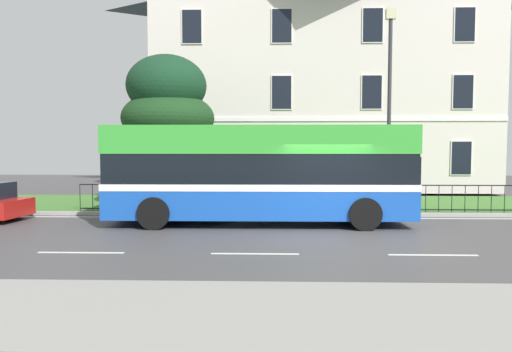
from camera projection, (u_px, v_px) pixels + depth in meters
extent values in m
cube|color=#464446|center=(333.00, 240.00, 12.40)|extent=(60.00, 56.00, 0.06)
cube|color=silver|center=(319.00, 218.00, 16.04)|extent=(54.00, 0.14, 0.01)
cube|color=silver|center=(81.00, 252.00, 10.78)|extent=(2.00, 0.12, 0.01)
cube|color=silver|center=(255.00, 254.00, 10.66)|extent=(2.00, 0.12, 0.01)
cube|color=silver|center=(433.00, 255.00, 10.54)|extent=(2.00, 0.12, 0.01)
cube|color=#9E9E99|center=(317.00, 214.00, 16.50)|extent=(57.00, 0.24, 0.12)
cube|color=#437630|center=(310.00, 204.00, 19.46)|extent=(57.00, 5.68, 0.12)
cube|color=gray|center=(383.00, 312.00, 6.91)|extent=(57.00, 3.00, 0.01)
cube|color=silver|center=(316.00, 98.00, 28.03)|extent=(17.61, 10.04, 10.44)
cube|color=white|center=(326.00, 119.00, 23.09)|extent=(17.61, 0.06, 0.20)
cube|color=#2D333D|center=(326.00, 171.00, 23.24)|extent=(1.10, 0.06, 2.20)
cube|color=white|center=(193.00, 158.00, 23.40)|extent=(1.04, 0.04, 1.70)
cube|color=black|center=(193.00, 158.00, 23.38)|extent=(0.94, 0.03, 1.60)
cube|color=white|center=(281.00, 158.00, 23.27)|extent=(1.04, 0.04, 1.70)
cube|color=black|center=(281.00, 158.00, 23.25)|extent=(0.94, 0.03, 1.60)
cube|color=white|center=(371.00, 158.00, 23.13)|extent=(1.04, 0.04, 1.70)
cube|color=black|center=(371.00, 158.00, 23.11)|extent=(0.94, 0.03, 1.60)
cube|color=white|center=(461.00, 158.00, 23.00)|extent=(1.04, 0.04, 1.70)
cube|color=black|center=(461.00, 158.00, 22.98)|extent=(0.94, 0.03, 1.60)
cube|color=white|center=(192.00, 93.00, 23.20)|extent=(1.04, 0.04, 1.70)
cube|color=black|center=(192.00, 93.00, 23.18)|extent=(0.94, 0.03, 1.60)
cube|color=white|center=(282.00, 92.00, 23.07)|extent=(1.04, 0.04, 1.70)
cube|color=black|center=(282.00, 92.00, 23.05)|extent=(0.94, 0.03, 1.60)
cube|color=white|center=(372.00, 92.00, 22.93)|extent=(1.04, 0.04, 1.70)
cube|color=black|center=(372.00, 92.00, 22.91)|extent=(0.94, 0.03, 1.60)
cube|color=white|center=(463.00, 92.00, 22.80)|extent=(1.04, 0.04, 1.70)
cube|color=black|center=(463.00, 92.00, 22.78)|extent=(0.94, 0.03, 1.60)
cube|color=white|center=(192.00, 27.00, 23.00)|extent=(1.04, 0.04, 1.70)
cube|color=black|center=(192.00, 26.00, 22.98)|extent=(0.94, 0.03, 1.60)
cube|color=white|center=(282.00, 26.00, 22.87)|extent=(1.04, 0.04, 1.70)
cube|color=black|center=(282.00, 26.00, 22.85)|extent=(0.94, 0.03, 1.60)
cube|color=white|center=(373.00, 25.00, 22.74)|extent=(1.04, 0.04, 1.70)
cube|color=black|center=(373.00, 25.00, 22.72)|extent=(0.94, 0.03, 1.60)
cube|color=white|center=(465.00, 24.00, 22.60)|extent=(1.04, 0.04, 1.70)
cube|color=black|center=(465.00, 24.00, 22.58)|extent=(0.94, 0.03, 1.60)
cube|color=black|center=(348.00, 185.00, 16.69)|extent=(19.28, 0.04, 0.04)
cube|color=black|center=(347.00, 209.00, 16.74)|extent=(19.28, 0.04, 0.04)
cylinder|color=black|center=(80.00, 198.00, 17.01)|extent=(0.02, 0.02, 0.95)
cylinder|color=black|center=(93.00, 198.00, 16.99)|extent=(0.02, 0.02, 0.95)
cylinder|color=black|center=(105.00, 198.00, 16.98)|extent=(0.02, 0.02, 0.95)
cylinder|color=black|center=(118.00, 198.00, 16.96)|extent=(0.02, 0.02, 0.95)
cylinder|color=black|center=(130.00, 198.00, 16.95)|extent=(0.02, 0.02, 0.95)
cylinder|color=black|center=(143.00, 198.00, 16.94)|extent=(0.02, 0.02, 0.95)
cylinder|color=black|center=(156.00, 198.00, 16.92)|extent=(0.02, 0.02, 0.95)
cylinder|color=black|center=(168.00, 198.00, 16.91)|extent=(0.02, 0.02, 0.95)
cylinder|color=black|center=(181.00, 198.00, 16.90)|extent=(0.02, 0.02, 0.95)
cylinder|color=black|center=(194.00, 198.00, 16.88)|extent=(0.02, 0.02, 0.95)
cylinder|color=black|center=(206.00, 198.00, 16.87)|extent=(0.02, 0.02, 0.95)
cylinder|color=black|center=(219.00, 198.00, 16.85)|extent=(0.02, 0.02, 0.95)
cylinder|color=black|center=(232.00, 198.00, 16.84)|extent=(0.02, 0.02, 0.95)
cylinder|color=black|center=(245.00, 198.00, 16.83)|extent=(0.02, 0.02, 0.95)
cylinder|color=black|center=(257.00, 198.00, 16.81)|extent=(0.02, 0.02, 0.95)
cylinder|color=black|center=(270.00, 198.00, 16.80)|extent=(0.02, 0.02, 0.95)
cylinder|color=black|center=(283.00, 198.00, 16.78)|extent=(0.02, 0.02, 0.95)
cylinder|color=black|center=(296.00, 198.00, 16.77)|extent=(0.02, 0.02, 0.95)
cylinder|color=black|center=(309.00, 198.00, 16.76)|extent=(0.02, 0.02, 0.95)
cylinder|color=black|center=(322.00, 198.00, 16.74)|extent=(0.02, 0.02, 0.95)
cylinder|color=black|center=(335.00, 198.00, 16.73)|extent=(0.02, 0.02, 0.95)
cylinder|color=black|center=(348.00, 198.00, 16.72)|extent=(0.02, 0.02, 0.95)
cylinder|color=black|center=(360.00, 198.00, 16.70)|extent=(0.02, 0.02, 0.95)
cylinder|color=black|center=(373.00, 198.00, 16.69)|extent=(0.02, 0.02, 0.95)
cylinder|color=black|center=(386.00, 199.00, 16.67)|extent=(0.02, 0.02, 0.95)
cylinder|color=black|center=(400.00, 199.00, 16.66)|extent=(0.02, 0.02, 0.95)
cylinder|color=black|center=(413.00, 199.00, 16.65)|extent=(0.02, 0.02, 0.95)
cylinder|color=black|center=(426.00, 199.00, 16.63)|extent=(0.02, 0.02, 0.95)
cylinder|color=black|center=(439.00, 199.00, 16.62)|extent=(0.02, 0.02, 0.95)
cylinder|color=black|center=(452.00, 199.00, 16.60)|extent=(0.02, 0.02, 0.95)
cylinder|color=black|center=(465.00, 199.00, 16.59)|extent=(0.02, 0.02, 0.95)
cylinder|color=black|center=(478.00, 199.00, 16.58)|extent=(0.02, 0.02, 0.95)
cylinder|color=black|center=(491.00, 199.00, 16.56)|extent=(0.02, 0.02, 0.95)
cylinder|color=black|center=(505.00, 199.00, 16.55)|extent=(0.02, 0.02, 0.95)
cylinder|color=#423328|center=(164.00, 188.00, 19.37)|extent=(0.50, 0.50, 1.23)
ellipsoid|color=#123423|center=(169.00, 182.00, 19.53)|extent=(4.41, 4.41, 2.29)
ellipsoid|color=#114224|center=(162.00, 150.00, 19.16)|extent=(4.23, 4.23, 2.59)
ellipsoid|color=#193B1A|center=(168.00, 118.00, 19.07)|extent=(3.75, 3.75, 2.16)
ellipsoid|color=#153620|center=(167.00, 86.00, 18.95)|extent=(3.21, 3.21, 2.47)
cube|color=blue|center=(260.00, 199.00, 14.89)|extent=(9.36, 2.56, 1.01)
cube|color=white|center=(260.00, 185.00, 14.86)|extent=(9.38, 2.58, 0.20)
cube|color=black|center=(260.00, 168.00, 14.83)|extent=(9.28, 2.52, 0.95)
cube|color=green|center=(260.00, 140.00, 14.77)|extent=(9.36, 2.56, 0.84)
cube|color=black|center=(409.00, 170.00, 14.72)|extent=(0.07, 2.10, 0.88)
cube|color=black|center=(410.00, 141.00, 14.66)|extent=(0.07, 1.80, 0.54)
cylinder|color=silver|center=(401.00, 206.00, 15.59)|extent=(0.04, 0.20, 0.20)
cylinder|color=silver|center=(417.00, 212.00, 13.99)|extent=(0.04, 0.20, 0.20)
cylinder|color=black|center=(350.00, 204.00, 16.03)|extent=(0.96, 0.31, 0.96)
cylinder|color=black|center=(365.00, 214.00, 13.63)|extent=(0.96, 0.31, 0.96)
cylinder|color=black|center=(171.00, 203.00, 16.18)|extent=(0.96, 0.31, 0.96)
cylinder|color=black|center=(154.00, 213.00, 13.78)|extent=(0.96, 0.31, 0.96)
cylinder|color=black|center=(14.00, 209.00, 16.11)|extent=(0.61, 0.24, 0.60)
cylinder|color=#333338|center=(389.00, 116.00, 17.11)|extent=(0.14, 0.14, 6.89)
cube|color=beige|center=(391.00, 14.00, 16.89)|extent=(0.36, 0.24, 0.36)
cylinder|color=#23472D|center=(186.00, 197.00, 17.38)|extent=(0.50, 0.50, 0.94)
ellipsoid|color=black|center=(186.00, 182.00, 17.35)|extent=(0.51, 0.51, 0.17)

